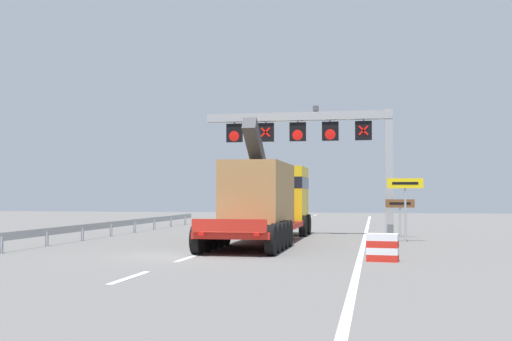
# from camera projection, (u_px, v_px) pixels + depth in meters

# --- Properties ---
(ground) EXTENTS (112.00, 112.00, 0.00)m
(ground) POSITION_uv_depth(u_px,v_px,m) (183.00, 256.00, 22.43)
(ground) COLOR slate
(lane_markings) EXTENTS (0.20, 54.89, 0.01)m
(lane_markings) POSITION_uv_depth(u_px,v_px,m) (279.00, 227.00, 42.13)
(lane_markings) COLOR silver
(lane_markings) RESTS_ON ground
(edge_line_right) EXTENTS (0.20, 63.00, 0.01)m
(edge_line_right) POSITION_uv_depth(u_px,v_px,m) (365.00, 236.00, 33.07)
(edge_line_right) COLOR silver
(edge_line_right) RESTS_ON ground
(overhead_lane_gantry) EXTENTS (10.22, 0.90, 6.91)m
(overhead_lane_gantry) POSITION_uv_depth(u_px,v_px,m) (322.00, 136.00, 33.75)
(overhead_lane_gantry) COLOR #9EA0A5
(overhead_lane_gantry) RESTS_ON ground
(heavy_haul_truck_red) EXTENTS (3.03, 14.07, 5.30)m
(heavy_haul_truck_red) POSITION_uv_depth(u_px,v_px,m) (268.00, 198.00, 29.95)
(heavy_haul_truck_red) COLOR red
(heavy_haul_truck_red) RESTS_ON ground
(exit_sign_yellow) EXTENTS (1.63, 0.15, 2.92)m
(exit_sign_yellow) POSITION_uv_depth(u_px,v_px,m) (405.00, 194.00, 29.18)
(exit_sign_yellow) COLOR #9EA0A5
(exit_sign_yellow) RESTS_ON ground
(tourist_info_sign_brown) EXTENTS (1.45, 0.15, 1.93)m
(tourist_info_sign_brown) POSITION_uv_depth(u_px,v_px,m) (400.00, 208.00, 32.21)
(tourist_info_sign_brown) COLOR #9EA0A5
(tourist_info_sign_brown) RESTS_ON ground
(crash_barrier_striped) EXTENTS (1.06, 0.63, 0.90)m
(crash_barrier_striped) POSITION_uv_depth(u_px,v_px,m) (383.00, 248.00, 20.53)
(crash_barrier_striped) COLOR red
(crash_barrier_striped) RESTS_ON ground
(guardrail_left) EXTENTS (0.13, 26.37, 0.76)m
(guardrail_left) POSITION_uv_depth(u_px,v_px,m) (123.00, 224.00, 34.70)
(guardrail_left) COLOR #999EA3
(guardrail_left) RESTS_ON ground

